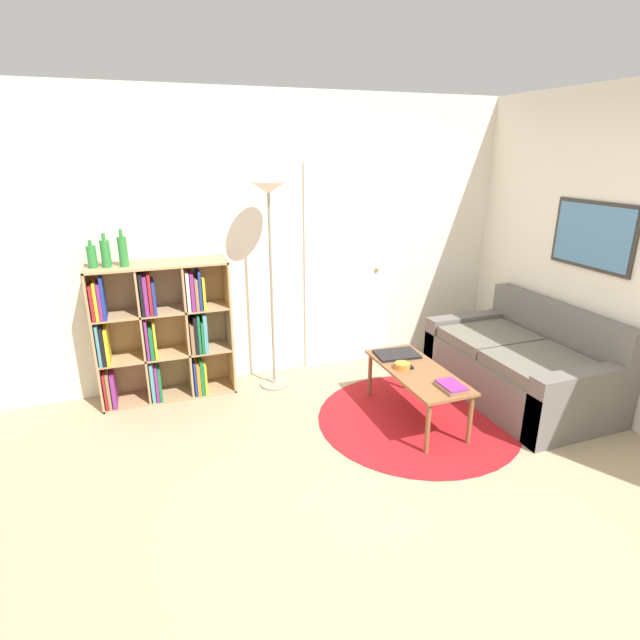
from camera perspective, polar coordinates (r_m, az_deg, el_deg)
ground_plane at (r=3.34m, az=10.15°, el=-20.51°), size 14.00×14.00×0.00m
wall_back at (r=4.76m, az=-2.57°, el=9.05°), size 7.24×0.11×2.60m
wall_right at (r=4.91m, az=26.60°, el=7.56°), size 0.08×5.26×2.60m
rug at (r=4.26m, az=11.04°, el=-11.00°), size 1.63×1.63×0.01m
bookshelf at (r=4.52m, az=-17.70°, el=-1.29°), size 1.13×0.34×1.21m
floor_lamp at (r=4.31m, az=-5.83°, el=11.66°), size 0.32×0.32×1.85m
couch at (r=4.79m, az=22.24°, el=-4.96°), size 0.94×1.56×0.82m
coffee_table at (r=4.11m, az=11.01°, el=-6.22°), size 0.44×1.04×0.43m
laptop at (r=4.33m, az=8.79°, el=-3.89°), size 0.38×0.28×0.02m
bowl at (r=4.09m, az=9.40°, el=-5.17°), size 0.13×0.13×0.05m
book_stack_on_table at (r=3.83m, az=14.72°, el=-7.37°), size 0.16×0.23×0.04m
remote at (r=4.15m, az=9.99°, el=-5.04°), size 0.07×0.16×0.02m
bottle_left at (r=4.37m, az=-24.62°, el=6.64°), size 0.07×0.07×0.22m
bottle_middle at (r=4.34m, az=-23.30°, el=7.04°), size 0.07×0.07×0.27m
bottle_right at (r=4.31m, az=-21.59°, el=7.34°), size 0.07×0.07×0.30m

